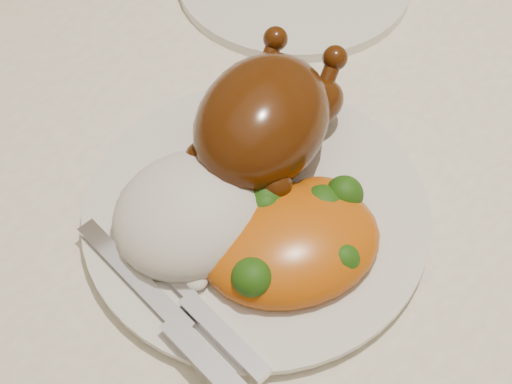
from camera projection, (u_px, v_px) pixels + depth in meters
dining_table at (278, 212)px, 0.68m from camera, size 1.60×0.90×0.76m
tablecloth at (280, 164)px, 0.62m from camera, size 1.73×1.03×0.18m
dinner_plate at (256, 212)px, 0.55m from camera, size 0.32×0.32×0.01m
roast_chicken at (264, 118)px, 0.54m from camera, size 0.17×0.14×0.08m
rice_mound at (192, 214)px, 0.52m from camera, size 0.13×0.12×0.06m
mac_and_cheese at (296, 237)px, 0.51m from camera, size 0.16×0.14×0.05m
cutlery at (190, 321)px, 0.48m from camera, size 0.04×0.18×0.01m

